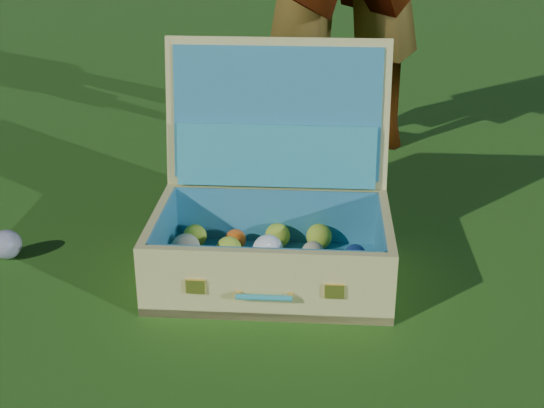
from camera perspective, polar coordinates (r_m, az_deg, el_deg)
The scene contains 3 objects.
ground at distance 1.90m, azimuth 1.12°, elevation -3.98°, with size 60.00×60.00×0.00m, color #215114.
stray_ball at distance 1.99m, azimuth -19.35°, elevation -2.89°, with size 0.07×0.07×0.07m, color #406AA7.
suitcase at distance 1.80m, azimuth -0.09°, elevation -0.37°, with size 0.56×0.49×0.52m.
Camera 1 is at (0.03, -1.69, 0.87)m, focal length 50.00 mm.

